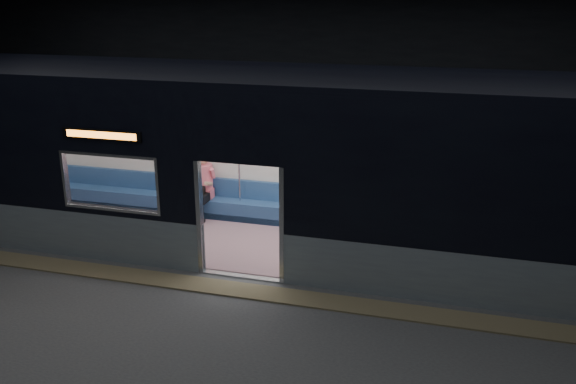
% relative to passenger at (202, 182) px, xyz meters
% --- Properties ---
extents(station_floor, '(24.00, 14.00, 0.01)m').
position_rel_passenger_xyz_m(station_floor, '(1.77, -3.55, -0.82)').
color(station_floor, '#47494C').
rests_on(station_floor, ground).
extents(station_envelope, '(24.00, 14.00, 5.00)m').
position_rel_passenger_xyz_m(station_envelope, '(1.77, -3.55, 2.84)').
color(station_envelope, black).
rests_on(station_envelope, station_floor).
extents(tactile_strip, '(22.80, 0.50, 0.03)m').
position_rel_passenger_xyz_m(tactile_strip, '(1.77, -3.00, -0.80)').
color(tactile_strip, '#8C7F59').
rests_on(tactile_strip, station_floor).
extents(metro_car, '(18.00, 3.04, 3.35)m').
position_rel_passenger_xyz_m(metro_car, '(1.77, -1.00, 1.03)').
color(metro_car, '#8799A1').
rests_on(metro_car, station_floor).
extents(passenger, '(0.45, 0.74, 1.42)m').
position_rel_passenger_xyz_m(passenger, '(0.00, 0.00, 0.00)').
color(passenger, black).
rests_on(passenger, metro_car).
extents(handbag, '(0.33, 0.30, 0.15)m').
position_rel_passenger_xyz_m(handbag, '(-0.04, -0.24, -0.13)').
color(handbag, black).
rests_on(handbag, passenger).
extents(transit_map, '(1.06, 0.03, 0.69)m').
position_rel_passenger_xyz_m(transit_map, '(5.21, 0.31, 0.67)').
color(transit_map, white).
rests_on(transit_map, metro_car).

